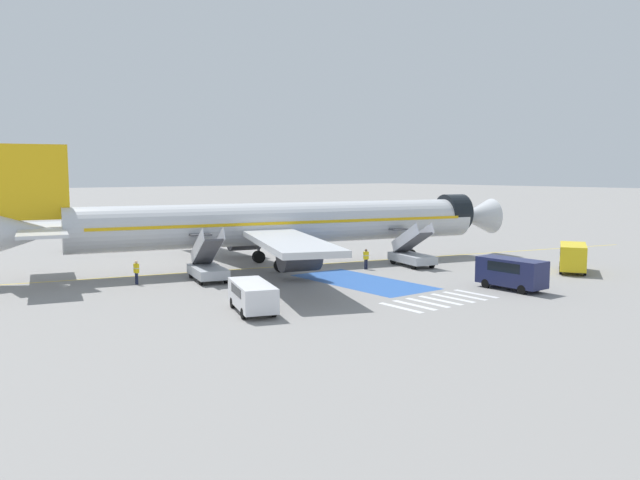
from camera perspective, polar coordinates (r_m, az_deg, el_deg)
name	(u,v)px	position (r m, az deg, el deg)	size (l,w,h in m)	color
ground_plane	(295,266)	(55.00, -2.33, -2.40)	(600.00, 600.00, 0.00)	gray
apron_leadline_yellow	(288,266)	(55.05, -2.97, -2.40)	(0.20, 80.56, 0.01)	gold
apron_stand_patch_blue	(362,282)	(47.32, 3.90, -3.82)	(5.31, 11.59, 0.01)	#2856A8
apron_walkway_bar_0	(401,308)	(38.59, 7.38, -6.15)	(0.44, 3.60, 0.01)	silver
apron_walkway_bar_1	(414,305)	(39.43, 8.62, -5.91)	(0.44, 3.60, 0.01)	silver
apron_walkway_bar_2	(428,303)	(40.29, 9.81, -5.67)	(0.44, 3.60, 0.01)	silver
apron_walkway_bar_3	(440,300)	(41.17, 10.94, -5.43)	(0.44, 3.60, 0.01)	silver
apron_walkway_bar_4	(453,298)	(42.06, 12.03, -5.21)	(0.44, 3.60, 0.01)	silver
apron_walkway_bar_5	(464,296)	(42.97, 13.07, -4.99)	(0.44, 3.60, 0.01)	silver
apron_walkway_bar_6	(476,294)	(43.89, 14.07, -4.79)	(0.44, 3.60, 0.01)	silver
airliner	(280,224)	(54.38, -3.64, 1.46)	(45.51, 33.86, 10.30)	silver
boarding_stairs_forward	(412,255)	(55.55, 8.39, -1.36)	(3.27, 5.54, 3.97)	#ADB2BA
boarding_stairs_aft	(208,267)	(48.34, -10.24, -2.47)	(3.27, 5.54, 4.21)	#ADB2BA
fuel_tanker	(110,233)	(70.84, -18.67, 0.57)	(9.29, 3.39, 3.34)	#38383D
service_van_0	(511,271)	(45.85, 17.09, -2.74)	(1.94, 4.84, 2.21)	#1E234C
service_van_1	(573,256)	(55.62, 22.12, -1.33)	(5.22, 4.26, 2.31)	yellow
service_van_2	(252,294)	(37.08, -6.20, -4.95)	(3.43, 5.36, 1.76)	silver
ground_crew_0	(366,258)	(53.21, 4.23, -1.61)	(0.47, 0.31, 1.75)	#191E38
ground_crew_1	(136,271)	(47.87, -16.44, -2.70)	(0.31, 0.47, 1.78)	#191E38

